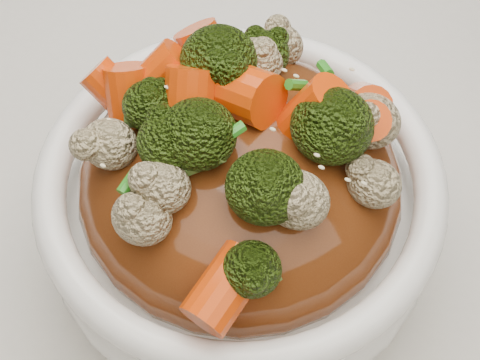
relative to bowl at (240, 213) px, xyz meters
The scene contains 8 objects.
tablecloth 0.08m from the bowl, 32.35° to the right, with size 1.20×0.80×0.04m, color silver.
bowl is the anchor object (origin of this frame).
sauce_base 0.03m from the bowl, 153.43° to the left, with size 0.18×0.18×0.10m, color #5A290F.
carrots 0.10m from the bowl, 153.43° to the left, with size 0.18×0.18×0.05m, color #DE4107, non-canonical shape.
broccoli 0.09m from the bowl, 153.43° to the left, with size 0.18×0.18×0.05m, color black, non-canonical shape.
cauliflower 0.09m from the bowl, 153.43° to the left, with size 0.18×0.18×0.04m, color tan, non-canonical shape.
scallions 0.10m from the bowl, 90.00° to the left, with size 0.13×0.13×0.02m, color #277F1D, non-canonical shape.
sesame_seeds 0.10m from the bowl, ahead, with size 0.16×0.16×0.01m, color beige, non-canonical shape.
Camera 1 is at (0.07, -0.17, 1.16)m, focal length 55.00 mm.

